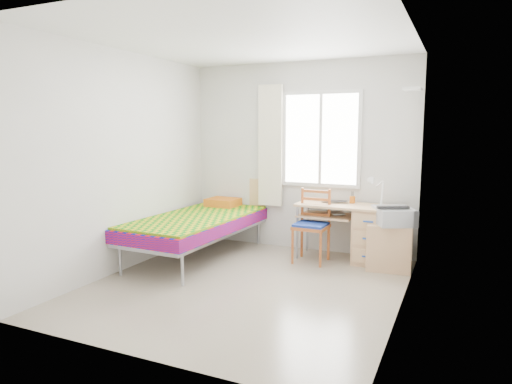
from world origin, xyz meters
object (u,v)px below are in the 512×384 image
bed (200,222)px  chair (313,221)px  printer (394,215)px  cabinet (389,246)px  desk (366,232)px

bed → chair: 1.48m
chair → printer: bearing=4.3°
cabinet → printer: bearing=-33.6°
bed → printer: (2.41, 0.46, 0.20)m
desk → chair: (-0.63, -0.24, 0.13)m
printer → chair: bearing=157.0°
chair → cabinet: 0.98m
bed → cabinet: size_ratio=4.01×
printer → desk: bearing=126.4°
chair → bed: bearing=-162.2°
bed → desk: size_ratio=1.93×
cabinet → bed: bearing=-174.5°
bed → chair: size_ratio=2.41×
desk → bed: bearing=-161.2°
desk → cabinet: desk is taller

